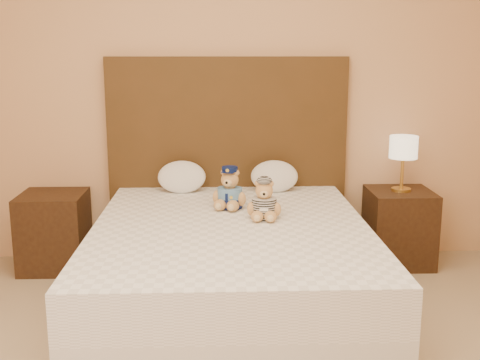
% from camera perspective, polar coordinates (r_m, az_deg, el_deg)
% --- Properties ---
extents(bed, '(1.60, 2.00, 0.55)m').
position_cam_1_polar(bed, '(3.61, -0.86, -8.41)').
color(bed, white).
rests_on(bed, ground).
extents(headboard, '(1.75, 0.08, 1.50)m').
position_cam_1_polar(headboard, '(4.46, -1.19, 1.95)').
color(headboard, '#472D15').
rests_on(headboard, ground).
extents(nightstand_left, '(0.45, 0.45, 0.55)m').
position_cam_1_polar(nightstand_left, '(4.52, -17.21, -4.66)').
color(nightstand_left, '#362211').
rests_on(nightstand_left, ground).
extents(nightstand_right, '(0.45, 0.45, 0.55)m').
position_cam_1_polar(nightstand_right, '(4.56, 14.83, -4.36)').
color(nightstand_right, '#362211').
rests_on(nightstand_right, ground).
extents(lamp, '(0.20, 0.20, 0.40)m').
position_cam_1_polar(lamp, '(4.44, 15.24, 2.76)').
color(lamp, gold).
rests_on(lamp, nightstand_right).
extents(teddy_police, '(0.29, 0.28, 0.27)m').
position_cam_1_polar(teddy_police, '(3.84, -0.97, -0.74)').
color(teddy_police, '#AE8143').
rests_on(teddy_police, bed).
extents(teddy_prisoner, '(0.23, 0.23, 0.24)m').
position_cam_1_polar(teddy_prisoner, '(3.60, 2.30, -1.85)').
color(teddy_prisoner, '#AE8143').
rests_on(teddy_prisoner, bed).
extents(pillow_left, '(0.34, 0.22, 0.24)m').
position_cam_1_polar(pillow_left, '(4.30, -5.55, 0.44)').
color(pillow_left, white).
rests_on(pillow_left, bed).
extents(pillow_right, '(0.34, 0.22, 0.24)m').
position_cam_1_polar(pillow_right, '(4.32, 3.28, 0.50)').
color(pillow_right, white).
rests_on(pillow_right, bed).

